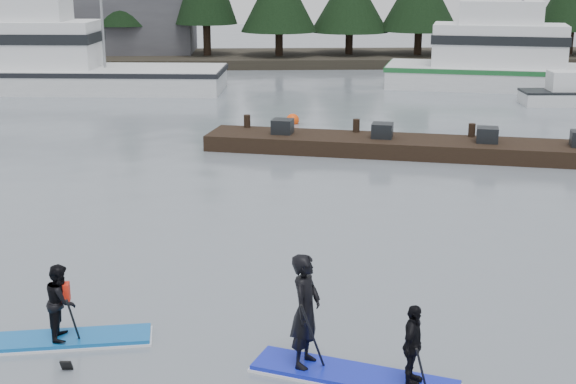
{
  "coord_description": "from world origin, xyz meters",
  "views": [
    {
      "loc": [
        -0.7,
        -12.03,
        6.17
      ],
      "look_at": [
        0.0,
        6.0,
        1.1
      ],
      "focal_mm": 50.0,
      "sensor_mm": 36.0,
      "label": 1
    }
  ],
  "objects_px": {
    "fishing_boat_large": "(55,77)",
    "fishing_boat_medium": "(523,76)",
    "paddleboard_duo": "(345,336)",
    "floating_dock": "(441,148)",
    "paddleboard_solo": "(62,314)"
  },
  "relations": [
    {
      "from": "fishing_boat_large",
      "to": "fishing_boat_medium",
      "type": "relative_size",
      "value": 1.06
    },
    {
      "from": "fishing_boat_large",
      "to": "paddleboard_duo",
      "type": "height_order",
      "value": "fishing_boat_large"
    },
    {
      "from": "fishing_boat_medium",
      "to": "paddleboard_duo",
      "type": "height_order",
      "value": "fishing_boat_medium"
    },
    {
      "from": "fishing_boat_medium",
      "to": "floating_dock",
      "type": "xyz_separation_m",
      "value": [
        -7.82,
        -15.42,
        -0.37
      ]
    },
    {
      "from": "fishing_boat_medium",
      "to": "floating_dock",
      "type": "distance_m",
      "value": 17.3
    },
    {
      "from": "fishing_boat_large",
      "to": "floating_dock",
      "type": "xyz_separation_m",
      "value": [
        16.65,
        -15.69,
        -0.43
      ]
    },
    {
      "from": "fishing_boat_large",
      "to": "fishing_boat_medium",
      "type": "height_order",
      "value": "fishing_boat_large"
    },
    {
      "from": "fishing_boat_large",
      "to": "paddleboard_solo",
      "type": "height_order",
      "value": "fishing_boat_large"
    },
    {
      "from": "fishing_boat_large",
      "to": "paddleboard_duo",
      "type": "xyz_separation_m",
      "value": [
        11.75,
        -30.8,
        0.02
      ]
    },
    {
      "from": "floating_dock",
      "to": "paddleboard_duo",
      "type": "height_order",
      "value": "paddleboard_duo"
    },
    {
      "from": "paddleboard_solo",
      "to": "fishing_boat_large",
      "type": "bearing_deg",
      "value": 97.87
    },
    {
      "from": "paddleboard_duo",
      "to": "fishing_boat_large",
      "type": "bearing_deg",
      "value": 134.51
    },
    {
      "from": "paddleboard_solo",
      "to": "fishing_boat_medium",
      "type": "bearing_deg",
      "value": 53.49
    },
    {
      "from": "floating_dock",
      "to": "paddleboard_duo",
      "type": "distance_m",
      "value": 15.89
    },
    {
      "from": "fishing_boat_medium",
      "to": "paddleboard_duo",
      "type": "xyz_separation_m",
      "value": [
        -12.72,
        -30.53,
        0.08
      ]
    }
  ]
}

